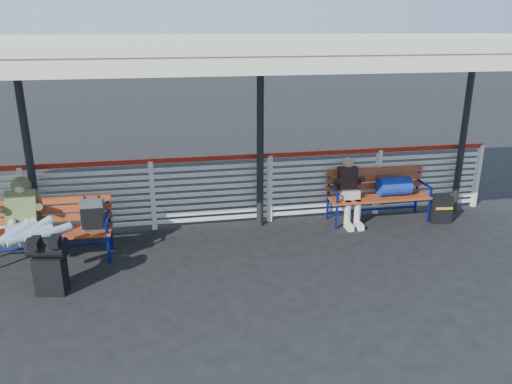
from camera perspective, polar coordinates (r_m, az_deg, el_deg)
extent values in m
plane|color=black|center=(6.98, -11.49, -10.12)|extent=(60.00, 60.00, 0.00)
cube|color=silver|center=(8.49, -11.73, -0.43)|extent=(12.00, 0.04, 1.04)
cube|color=maroon|center=(8.32, -12.00, 3.48)|extent=(12.00, 0.06, 0.08)
cube|color=silver|center=(10.27, 23.94, 1.65)|extent=(0.08, 0.08, 1.20)
cube|color=silver|center=(7.05, -13.14, 16.25)|extent=(12.60, 3.60, 0.16)
cube|color=silver|center=(5.31, -13.58, 14.19)|extent=(12.60, 0.06, 0.30)
cylinder|color=black|center=(8.35, -24.61, 4.36)|extent=(0.12, 0.12, 3.00)
cylinder|color=black|center=(8.25, 0.48, 5.91)|extent=(0.12, 0.12, 3.00)
cylinder|color=black|center=(9.67, 22.66, 6.37)|extent=(0.12, 0.12, 3.00)
cube|color=black|center=(7.01, -22.38, -8.77)|extent=(0.41, 0.29, 0.51)
cylinder|color=black|center=(6.85, -22.78, -5.87)|extent=(0.51, 0.35, 0.26)
cube|color=#A84920|center=(7.82, -22.73, -4.40)|extent=(1.80, 0.50, 0.04)
cube|color=#A84920|center=(7.96, -22.62, -1.89)|extent=(1.80, 0.10, 0.40)
cylinder|color=navy|center=(7.58, -16.49, -6.24)|extent=(0.04, 0.04, 0.45)
cylinder|color=navy|center=(7.93, -16.35, -3.36)|extent=(0.04, 0.04, 0.90)
cube|color=#515359|center=(7.64, -18.16, -2.42)|extent=(0.32, 0.20, 0.45)
cube|color=#A84920|center=(8.98, 13.95, -0.57)|extent=(1.80, 0.50, 0.04)
cube|color=#A84920|center=(9.12, 13.41, 1.56)|extent=(1.80, 0.10, 0.40)
cylinder|color=navy|center=(8.56, 9.19, -2.78)|extent=(0.04, 0.04, 0.45)
cylinder|color=navy|center=(9.26, 19.14, -1.94)|extent=(0.04, 0.04, 0.45)
cylinder|color=navy|center=(8.90, 8.25, -0.36)|extent=(0.04, 0.04, 0.90)
cylinder|color=navy|center=(9.58, 17.92, 0.28)|extent=(0.04, 0.04, 0.90)
cylinder|color=#103395|center=(9.02, 15.48, 0.64)|extent=(0.56, 0.33, 0.33)
cube|color=#7F95AB|center=(7.92, -25.22, -3.77)|extent=(0.36, 0.26, 0.18)
cube|color=#4B562E|center=(8.01, -25.14, -1.51)|extent=(0.42, 0.38, 0.53)
sphere|color=#4B562E|center=(8.02, -25.25, 0.61)|extent=(0.28, 0.28, 0.28)
sphere|color=tan|center=(7.99, -25.31, 0.46)|extent=(0.21, 0.21, 0.21)
cube|color=black|center=(6.78, -23.97, -5.33)|extent=(0.11, 0.27, 0.10)
cube|color=black|center=(6.73, -21.98, -5.25)|extent=(0.11, 0.27, 0.10)
cube|color=#B2ADA2|center=(8.76, 10.65, -0.26)|extent=(0.30, 0.24, 0.16)
cube|color=black|center=(8.81, 10.42, 1.57)|extent=(0.32, 0.23, 0.42)
sphere|color=tan|center=(8.75, 10.48, 3.30)|extent=(0.19, 0.19, 0.19)
cylinder|color=#B2ADA2|center=(8.67, 10.41, -2.49)|extent=(0.11, 0.11, 0.46)
cylinder|color=#B2ADA2|center=(8.73, 11.51, -2.40)|extent=(0.11, 0.11, 0.46)
cube|color=silver|center=(8.65, 10.57, -3.89)|extent=(0.10, 0.24, 0.10)
cube|color=silver|center=(8.71, 11.68, -3.79)|extent=(0.10, 0.24, 0.10)
cube|color=black|center=(9.32, 20.37, -1.84)|extent=(0.37, 0.24, 0.49)
cube|color=orange|center=(9.22, 20.74, -1.78)|extent=(0.29, 0.06, 0.04)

